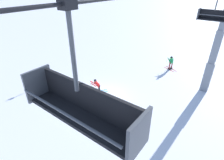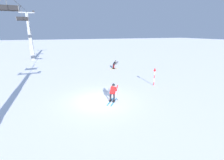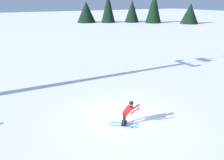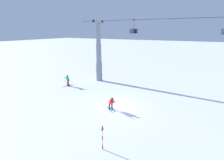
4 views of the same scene
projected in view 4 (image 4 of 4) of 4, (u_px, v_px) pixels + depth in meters
ground_plane at (119, 107)px, 18.39m from camera, size 260.00×260.00×0.00m
skier_carving_main at (111, 103)px, 17.43m from camera, size 1.68×1.49×1.64m
lift_tower_near at (99, 57)px, 26.84m from camera, size 0.72×2.97×9.80m
chairlift_seat_nearest at (133, 31)px, 23.03m from camera, size 0.61×1.70×1.88m
chairlift_seat_second at (224, 32)px, 18.17m from camera, size 0.61×2.30×1.91m
trail_marker_pole at (102, 137)px, 11.54m from camera, size 0.07×0.28×1.93m
skier_distant_downhill at (68, 80)px, 25.05m from camera, size 1.15×1.83×1.75m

